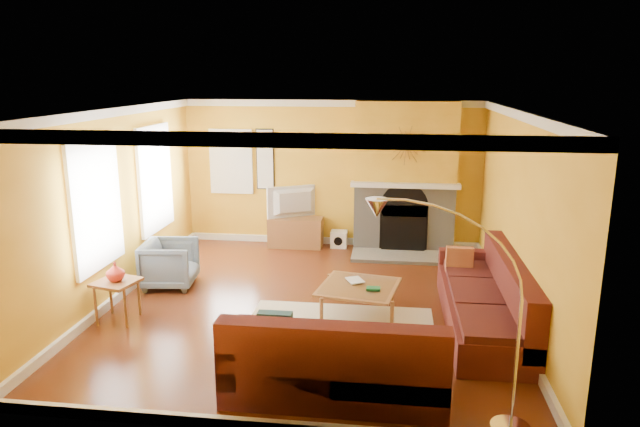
# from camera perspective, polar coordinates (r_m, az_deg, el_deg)

# --- Properties ---
(floor) EXTENTS (5.50, 6.00, 0.02)m
(floor) POSITION_cam_1_polar(r_m,az_deg,el_deg) (8.13, -1.15, -9.11)
(floor) COLOR brown
(floor) RESTS_ON ground
(ceiling) EXTENTS (5.50, 6.00, 0.02)m
(ceiling) POSITION_cam_1_polar(r_m,az_deg,el_deg) (7.50, -1.25, 10.40)
(ceiling) COLOR white
(ceiling) RESTS_ON ground
(wall_back) EXTENTS (5.50, 0.02, 2.70)m
(wall_back) POSITION_cam_1_polar(r_m,az_deg,el_deg) (10.63, 1.17, 4.01)
(wall_back) COLOR gold
(wall_back) RESTS_ON ground
(wall_front) EXTENTS (5.50, 0.02, 2.70)m
(wall_front) POSITION_cam_1_polar(r_m,az_deg,el_deg) (4.88, -6.40, -7.96)
(wall_front) COLOR gold
(wall_front) RESTS_ON ground
(wall_left) EXTENTS (0.02, 6.00, 2.70)m
(wall_left) POSITION_cam_1_polar(r_m,az_deg,el_deg) (8.55, -19.83, 0.78)
(wall_left) COLOR gold
(wall_left) RESTS_ON ground
(wall_right) EXTENTS (0.02, 6.00, 2.70)m
(wall_right) POSITION_cam_1_polar(r_m,az_deg,el_deg) (7.80, 19.28, -0.36)
(wall_right) COLOR gold
(wall_right) RESTS_ON ground
(baseboard) EXTENTS (5.50, 6.00, 0.12)m
(baseboard) POSITION_cam_1_polar(r_m,az_deg,el_deg) (8.10, -1.15, -8.66)
(baseboard) COLOR white
(baseboard) RESTS_ON floor
(crown_molding) EXTENTS (5.50, 6.00, 0.12)m
(crown_molding) POSITION_cam_1_polar(r_m,az_deg,el_deg) (7.51, -1.25, 9.87)
(crown_molding) COLOR white
(crown_molding) RESTS_ON ceiling
(window_left_near) EXTENTS (0.06, 1.22, 1.72)m
(window_left_near) POSITION_cam_1_polar(r_m,az_deg,el_deg) (9.65, -16.25, 3.37)
(window_left_near) COLOR white
(window_left_near) RESTS_ON wall_left
(window_left_far) EXTENTS (0.06, 1.22, 1.72)m
(window_left_far) POSITION_cam_1_polar(r_m,az_deg,el_deg) (7.98, -21.58, 0.85)
(window_left_far) COLOR white
(window_left_far) RESTS_ON wall_left
(window_back) EXTENTS (0.82, 0.06, 1.22)m
(window_back) POSITION_cam_1_polar(r_m,az_deg,el_deg) (10.91, -8.86, 5.16)
(window_back) COLOR white
(window_back) RESTS_ON wall_back
(wall_art) EXTENTS (0.34, 0.04, 1.14)m
(wall_art) POSITION_cam_1_polar(r_m,az_deg,el_deg) (10.75, -5.51, 5.41)
(wall_art) COLOR white
(wall_art) RESTS_ON wall_back
(fireplace) EXTENTS (1.80, 0.40, 2.70)m
(fireplace) POSITION_cam_1_polar(r_m,az_deg,el_deg) (10.37, 8.50, 3.61)
(fireplace) COLOR gray
(fireplace) RESTS_ON floor
(mantel) EXTENTS (1.92, 0.22, 0.08)m
(mantel) POSITION_cam_1_polar(r_m,az_deg,el_deg) (10.15, 8.50, 2.82)
(mantel) COLOR white
(mantel) RESTS_ON fireplace
(hearth) EXTENTS (1.80, 0.70, 0.06)m
(hearth) POSITION_cam_1_polar(r_m,az_deg,el_deg) (10.15, 8.29, -4.28)
(hearth) COLOR gray
(hearth) RESTS_ON floor
(sunburst) EXTENTS (0.70, 0.04, 0.70)m
(sunburst) POSITION_cam_1_polar(r_m,az_deg,el_deg) (10.06, 8.64, 6.75)
(sunburst) COLOR olive
(sunburst) RESTS_ON fireplace
(rug) EXTENTS (2.40, 1.80, 0.02)m
(rug) POSITION_cam_1_polar(r_m,az_deg,el_deg) (7.27, 1.82, -11.84)
(rug) COLOR beige
(rug) RESTS_ON floor
(sectional_sofa) EXTENTS (3.25, 3.69, 0.90)m
(sectional_sofa) POSITION_cam_1_polar(r_m,az_deg,el_deg) (7.09, 6.95, -8.73)
(sectional_sofa) COLOR #581F1C
(sectional_sofa) RESTS_ON floor
(coffee_table) EXTENTS (1.16, 1.16, 0.40)m
(coffee_table) POSITION_cam_1_polar(r_m,az_deg,el_deg) (7.79, 3.87, -8.53)
(coffee_table) COLOR white
(coffee_table) RESTS_ON floor
(media_console) EXTENTS (1.00, 0.45, 0.55)m
(media_console) POSITION_cam_1_polar(r_m,az_deg,el_deg) (10.68, -2.45, -1.86)
(media_console) COLOR #925E35
(media_console) RESTS_ON floor
(tv) EXTENTS (0.96, 0.61, 0.59)m
(tv) POSITION_cam_1_polar(r_m,az_deg,el_deg) (10.54, -2.48, 1.12)
(tv) COLOR black
(tv) RESTS_ON media_console
(subwoofer) EXTENTS (0.30, 0.30, 0.30)m
(subwoofer) POSITION_cam_1_polar(r_m,az_deg,el_deg) (10.68, 1.90, -2.56)
(subwoofer) COLOR white
(subwoofer) RESTS_ON floor
(armchair) EXTENTS (0.86, 0.84, 0.71)m
(armchair) POSITION_cam_1_polar(r_m,az_deg,el_deg) (8.97, -14.79, -4.87)
(armchair) COLOR slate
(armchair) RESTS_ON floor
(side_table) EXTENTS (0.60, 0.60, 0.55)m
(side_table) POSITION_cam_1_polar(r_m,az_deg,el_deg) (7.97, -19.56, -8.21)
(side_table) COLOR #925E35
(side_table) RESTS_ON floor
(vase) EXTENTS (0.29, 0.29, 0.25)m
(vase) POSITION_cam_1_polar(r_m,az_deg,el_deg) (7.84, -19.79, -5.49)
(vase) COLOR red
(vase) RESTS_ON side_table
(book) EXTENTS (0.30, 0.33, 0.03)m
(book) POSITION_cam_1_polar(r_m,az_deg,el_deg) (7.82, 2.84, -6.78)
(book) COLOR white
(book) RESTS_ON coffee_table
(arc_lamp) EXTENTS (1.35, 0.36, 2.12)m
(arc_lamp) POSITION_cam_1_polar(r_m,az_deg,el_deg) (5.19, 13.03, -10.35)
(arc_lamp) COLOR silver
(arc_lamp) RESTS_ON floor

